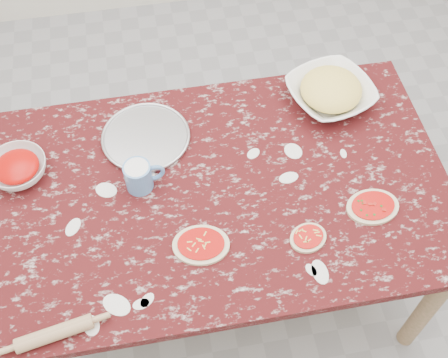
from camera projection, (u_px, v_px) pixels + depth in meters
ground at (224, 277)px, 2.63m from camera, size 4.00×4.00×0.00m
worktable at (224, 200)px, 2.08m from camera, size 1.60×1.00×0.75m
pizza_tray at (146, 138)px, 2.14m from camera, size 0.35×0.35×0.01m
sauce_bowl at (18, 169)px, 2.02m from camera, size 0.26×0.26×0.07m
cheese_bowl at (330, 93)px, 2.22m from camera, size 0.40×0.40×0.08m
flour_mug at (140, 176)px, 1.97m from camera, size 0.14×0.10×0.11m
pizza_left at (201, 245)px, 1.88m from camera, size 0.21×0.17×0.02m
pizza_mid at (308, 238)px, 1.89m from camera, size 0.16×0.14×0.02m
pizza_right at (373, 207)px, 1.96m from camera, size 0.19×0.15×0.02m
rolling_pin at (55, 333)px, 1.69m from camera, size 0.23×0.09×0.05m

